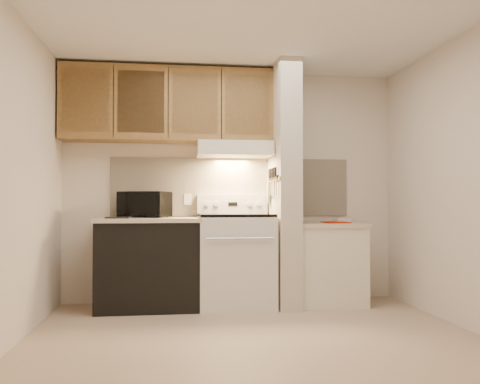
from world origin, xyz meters
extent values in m
plane|color=tan|center=(0.00, 0.00, 0.00)|extent=(3.60, 3.60, 0.00)
plane|color=white|center=(0.00, 0.00, 2.50)|extent=(3.60, 3.60, 0.00)
cube|color=beige|center=(0.00, 1.50, 1.25)|extent=(3.60, 2.50, 0.02)
cube|color=beige|center=(-1.80, 0.00, 1.25)|extent=(0.02, 3.00, 2.50)
cube|color=beige|center=(1.80, 0.00, 1.25)|extent=(0.02, 3.00, 2.50)
cube|color=#F1E2C4|center=(0.00, 1.49, 1.24)|extent=(2.60, 0.02, 0.63)
cube|color=silver|center=(0.00, 1.16, 0.46)|extent=(0.76, 0.65, 0.92)
cube|color=black|center=(0.00, 0.84, 0.50)|extent=(0.50, 0.01, 0.30)
cylinder|color=silver|center=(0.00, 0.80, 0.72)|extent=(0.65, 0.02, 0.02)
cube|color=black|center=(0.00, 1.16, 0.94)|extent=(0.74, 0.64, 0.03)
cube|color=silver|center=(0.00, 1.44, 1.05)|extent=(0.76, 0.08, 0.20)
cube|color=black|center=(0.00, 1.40, 1.05)|extent=(0.10, 0.01, 0.04)
cylinder|color=silver|center=(-0.28, 1.40, 1.05)|extent=(0.05, 0.02, 0.05)
cylinder|color=silver|center=(-0.18, 1.40, 1.05)|extent=(0.05, 0.02, 0.05)
cylinder|color=silver|center=(0.18, 1.40, 1.05)|extent=(0.05, 0.02, 0.05)
cylinder|color=silver|center=(0.28, 1.40, 1.05)|extent=(0.05, 0.02, 0.05)
cube|color=black|center=(-0.88, 1.17, 0.43)|extent=(1.00, 0.63, 0.87)
cube|color=beige|center=(-0.88, 1.17, 0.89)|extent=(1.04, 0.67, 0.04)
cube|color=black|center=(-1.16, 0.97, 0.92)|extent=(0.25, 0.12, 0.02)
cylinder|color=#2A5B5C|center=(-0.86, 1.39, 0.96)|extent=(0.10, 0.10, 0.09)
cube|color=silver|center=(-0.48, 1.48, 1.10)|extent=(0.08, 0.01, 0.12)
imported|color=black|center=(-0.93, 1.31, 1.04)|extent=(0.57, 0.49, 0.27)
cube|color=beige|center=(0.51, 1.15, 1.25)|extent=(0.22, 0.70, 2.50)
cube|color=olive|center=(0.39, 1.15, 1.30)|extent=(0.01, 0.70, 0.04)
cube|color=black|center=(0.39, 1.10, 1.32)|extent=(0.02, 0.42, 0.04)
cube|color=silver|center=(0.38, 0.93, 1.22)|extent=(0.01, 0.03, 0.16)
cylinder|color=black|center=(0.38, 0.94, 1.37)|extent=(0.02, 0.02, 0.10)
cube|color=silver|center=(0.38, 1.03, 1.21)|extent=(0.01, 0.04, 0.18)
cylinder|color=black|center=(0.38, 1.02, 1.37)|extent=(0.02, 0.02, 0.10)
cube|color=silver|center=(0.38, 1.10, 1.20)|extent=(0.01, 0.04, 0.20)
cylinder|color=black|center=(0.38, 1.09, 1.37)|extent=(0.02, 0.02, 0.10)
cube|color=silver|center=(0.38, 1.17, 1.22)|extent=(0.01, 0.04, 0.16)
cylinder|color=black|center=(0.38, 1.19, 1.37)|extent=(0.02, 0.02, 0.10)
cube|color=silver|center=(0.38, 1.26, 1.21)|extent=(0.01, 0.04, 0.18)
cylinder|color=black|center=(0.38, 1.27, 1.37)|extent=(0.02, 0.02, 0.10)
cube|color=gray|center=(0.38, 1.32, 1.17)|extent=(0.03, 0.09, 0.22)
cube|color=silver|center=(0.97, 1.15, 0.40)|extent=(0.70, 0.60, 0.81)
cube|color=beige|center=(0.97, 1.15, 0.83)|extent=(0.74, 0.64, 0.04)
cube|color=#B61901|center=(1.07, 1.17, 0.86)|extent=(0.24, 0.33, 0.01)
cube|color=white|center=(1.19, 1.31, 0.87)|extent=(0.17, 0.13, 0.04)
cube|color=silver|center=(0.00, 1.28, 1.62)|extent=(0.78, 0.44, 0.15)
cube|color=silver|center=(0.00, 1.07, 1.58)|extent=(0.78, 0.04, 0.06)
cube|color=olive|center=(-0.69, 1.32, 2.08)|extent=(2.18, 0.33, 0.77)
cube|color=olive|center=(-1.51, 1.17, 2.08)|extent=(0.46, 0.01, 0.63)
cube|color=black|center=(-1.23, 1.16, 2.08)|extent=(0.01, 0.01, 0.73)
cube|color=olive|center=(-0.96, 1.17, 2.08)|extent=(0.46, 0.01, 0.63)
cube|color=black|center=(-0.69, 1.16, 2.08)|extent=(0.01, 0.01, 0.73)
cube|color=olive|center=(-0.42, 1.17, 2.08)|extent=(0.46, 0.01, 0.63)
cube|color=black|center=(-0.14, 1.16, 2.08)|extent=(0.01, 0.01, 0.73)
cube|color=olive|center=(0.13, 1.17, 2.08)|extent=(0.46, 0.01, 0.63)
camera|label=1|loc=(-0.64, -4.03, 1.05)|focal=38.00mm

